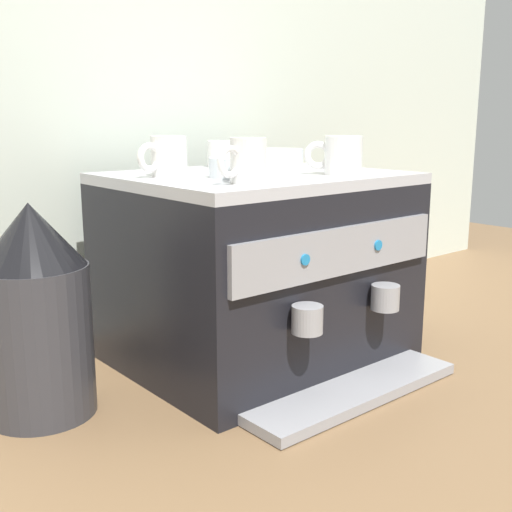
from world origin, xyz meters
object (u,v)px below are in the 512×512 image
at_px(ceramic_bowl_1, 234,168).
at_px(coffee_grinder, 36,312).
at_px(ceramic_bowl_0, 276,158).
at_px(milk_pitcher, 370,288).
at_px(espresso_machine, 257,268).
at_px(ceramic_cup_2, 225,154).
at_px(ceramic_cup_0, 167,156).
at_px(ceramic_cup_1, 246,161).
at_px(ceramic_cup_3, 341,156).

relative_size(ceramic_bowl_1, coffee_grinder, 0.26).
height_order(ceramic_bowl_0, milk_pitcher, ceramic_bowl_0).
relative_size(ceramic_bowl_1, milk_pitcher, 0.62).
xyz_separation_m(ceramic_bowl_1, milk_pitcher, (0.51, 0.07, -0.34)).
relative_size(espresso_machine, ceramic_bowl_1, 5.99).
relative_size(ceramic_cup_2, milk_pitcher, 0.61).
relative_size(ceramic_cup_0, milk_pitcher, 0.72).
xyz_separation_m(ceramic_cup_1, coffee_grinder, (-0.32, 0.18, -0.26)).
distance_m(espresso_machine, ceramic_bowl_1, 0.25).
xyz_separation_m(ceramic_cup_3, ceramic_bowl_0, (0.07, 0.27, -0.02)).
distance_m(ceramic_cup_1, ceramic_cup_2, 0.37).
xyz_separation_m(ceramic_bowl_0, coffee_grinder, (-0.64, -0.09, -0.24)).
height_order(espresso_machine, ceramic_cup_2, ceramic_cup_2).
xyz_separation_m(ceramic_cup_2, coffee_grinder, (-0.52, -0.13, -0.25)).
height_order(ceramic_cup_1, ceramic_cup_2, ceramic_cup_1).
relative_size(ceramic_cup_1, coffee_grinder, 0.28).
distance_m(ceramic_cup_2, coffee_grinder, 0.59).
relative_size(ceramic_cup_3, coffee_grinder, 0.27).
distance_m(ceramic_cup_0, coffee_grinder, 0.39).
bearing_deg(ceramic_cup_0, ceramic_cup_2, 26.20).
bearing_deg(ceramic_cup_2, ceramic_cup_0, -153.80).
xyz_separation_m(espresso_machine, ceramic_cup_2, (0.04, 0.17, 0.23)).
bearing_deg(milk_pitcher, ceramic_bowl_1, -172.35).
bearing_deg(ceramic_bowl_0, coffee_grinder, -171.78).
bearing_deg(ceramic_cup_3, ceramic_bowl_1, 155.22).
bearing_deg(ceramic_cup_2, ceramic_cup_3, -78.59).
relative_size(ceramic_cup_0, ceramic_cup_2, 1.18).
bearing_deg(coffee_grinder, ceramic_cup_2, 14.25).
relative_size(espresso_machine, ceramic_cup_3, 5.62).
bearing_deg(ceramic_cup_3, ceramic_cup_2, 101.41).
xyz_separation_m(ceramic_cup_0, milk_pitcher, (0.59, -0.03, -0.37)).
bearing_deg(ceramic_cup_2, espresso_machine, -103.66).
xyz_separation_m(ceramic_cup_0, ceramic_bowl_0, (0.35, 0.07, -0.02)).
relative_size(espresso_machine, ceramic_bowl_0, 4.51).
height_order(ceramic_bowl_1, milk_pitcher, ceramic_bowl_1).
xyz_separation_m(coffee_grinder, milk_pitcher, (0.88, -0.01, -0.11)).
bearing_deg(milk_pitcher, coffee_grinder, 179.06).
relative_size(ceramic_cup_0, ceramic_bowl_1, 1.16).
height_order(ceramic_cup_3, ceramic_bowl_1, ceramic_cup_3).
distance_m(ceramic_cup_2, ceramic_cup_3, 0.31).
distance_m(ceramic_bowl_0, milk_pitcher, 0.43).
bearing_deg(coffee_grinder, ceramic_cup_1, -29.30).
xyz_separation_m(espresso_machine, coffee_grinder, (-0.48, 0.03, -0.01)).
bearing_deg(milk_pitcher, espresso_machine, -177.11).
relative_size(ceramic_cup_0, ceramic_cup_1, 1.06).
relative_size(ceramic_cup_2, ceramic_bowl_1, 0.98).
distance_m(ceramic_bowl_1, milk_pitcher, 0.61).
distance_m(espresso_machine, ceramic_cup_1, 0.32).
bearing_deg(espresso_machine, ceramic_cup_3, -53.97).
height_order(ceramic_cup_2, ceramic_bowl_1, ceramic_cup_2).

